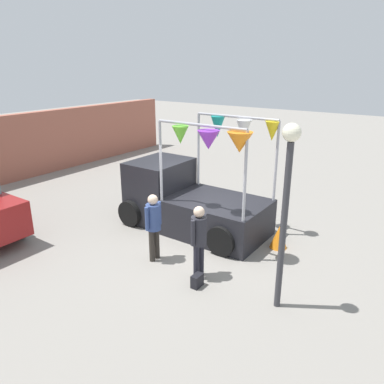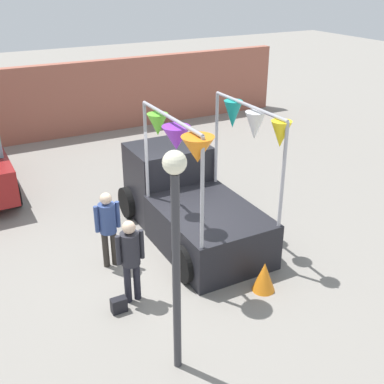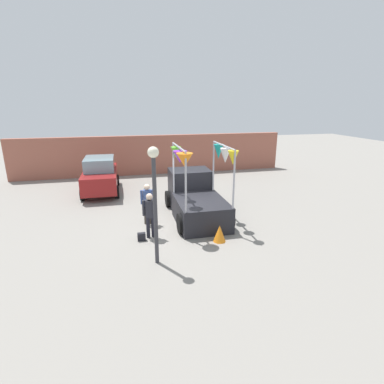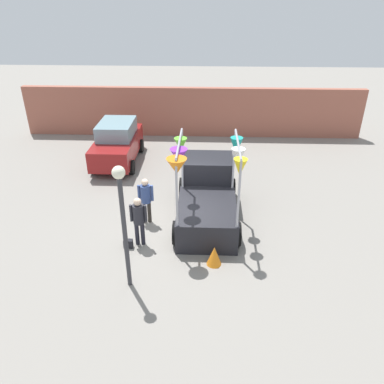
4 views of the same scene
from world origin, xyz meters
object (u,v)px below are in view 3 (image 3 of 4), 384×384
(folded_kite_bundle_tangerine, at_px, (220,233))
(street_lamp, at_px, (155,189))
(person_customer, at_px, (150,211))
(person_vendor, at_px, (147,200))
(vendor_truck, at_px, (195,196))
(handbag, at_px, (142,237))
(parked_car, at_px, (100,175))

(folded_kite_bundle_tangerine, bearing_deg, street_lamp, -157.70)
(person_customer, distance_m, person_vendor, 1.29)
(vendor_truck, distance_m, handbag, 3.24)
(handbag, height_order, street_lamp, street_lamp)
(person_customer, bearing_deg, person_vendor, 88.95)
(street_lamp, bearing_deg, folded_kite_bundle_tangerine, 22.30)
(parked_car, bearing_deg, vendor_truck, -47.65)
(person_vendor, distance_m, street_lamp, 3.41)
(handbag, xyz_separation_m, street_lamp, (0.36, -1.64, 2.21))
(parked_car, height_order, person_customer, parked_car)
(parked_car, height_order, person_vendor, parked_car)
(parked_car, xyz_separation_m, folded_kite_bundle_tangerine, (4.35, -7.23, -0.64))
(street_lamp, height_order, folded_kite_bundle_tangerine, street_lamp)
(parked_car, relative_size, folded_kite_bundle_tangerine, 6.67)
(parked_car, relative_size, person_vendor, 2.43)
(vendor_truck, height_order, street_lamp, street_lamp)
(person_customer, distance_m, handbag, 0.95)
(person_vendor, height_order, street_lamp, street_lamp)
(parked_car, distance_m, street_lamp, 8.54)
(folded_kite_bundle_tangerine, bearing_deg, vendor_truck, 94.95)
(parked_car, bearing_deg, street_lamp, -75.93)
(handbag, bearing_deg, person_customer, 29.74)
(street_lamp, bearing_deg, person_vendor, 89.67)
(vendor_truck, relative_size, handbag, 14.74)
(parked_car, height_order, handbag, parked_car)
(person_customer, relative_size, handbag, 5.91)
(vendor_truck, bearing_deg, folded_kite_bundle_tangerine, -85.05)
(person_vendor, bearing_deg, folded_kite_bundle_tangerine, -43.71)
(person_customer, xyz_separation_m, street_lamp, (0.01, -1.84, 1.35))
(person_vendor, xyz_separation_m, street_lamp, (-0.02, -3.13, 1.35))
(person_vendor, bearing_deg, vendor_truck, 14.23)
(person_vendor, bearing_deg, handbag, -104.06)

